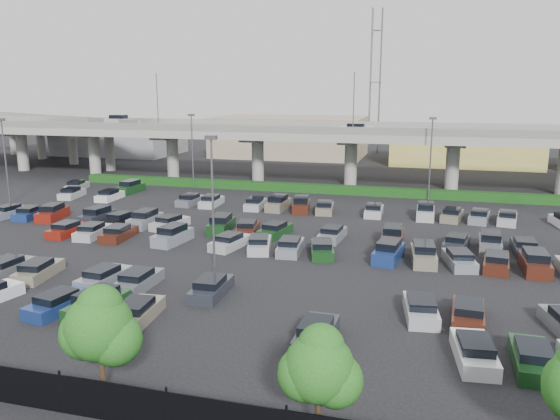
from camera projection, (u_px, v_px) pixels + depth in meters
The scene contains 10 objects.
ground at pixel (247, 241), 50.23m from camera, with size 280.00×280.00×0.00m, color black.
overpass at pixel (315, 136), 78.92m from camera, with size 150.00×13.00×15.80m.
on_ramp at pixel (57, 126), 102.60m from camera, with size 50.93×30.13×8.80m.
hedge at pixel (306, 188), 73.66m from camera, with size 66.00×1.60×1.10m, color #153D11.
fence at pixel (40, 390), 23.67m from camera, with size 70.00×0.10×2.00m.
tree_row at pixel (71, 322), 24.30m from camera, with size 65.07×3.66×5.94m.
parked_cars at pixel (241, 242), 47.54m from camera, with size 63.23×41.68×1.67m.
light_poles at pixel (212, 169), 51.81m from camera, with size 66.90×48.38×10.30m.
distant_buildings at pixel (411, 142), 104.47m from camera, with size 138.00×24.00×9.00m.
comm_tower at pixel (375, 79), 115.50m from camera, with size 2.40×2.40×30.00m.
Camera 1 is at (15.61, -45.92, 13.71)m, focal length 35.00 mm.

